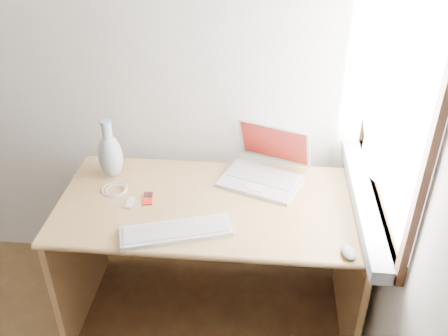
# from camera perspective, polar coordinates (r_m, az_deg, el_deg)

# --- Properties ---
(back_wall) EXTENTS (3.50, 0.04, 2.60)m
(back_wall) POSITION_cam_1_polar(r_m,az_deg,el_deg) (2.65, -23.91, 13.66)
(back_wall) COLOR white
(back_wall) RESTS_ON floor
(window) EXTENTS (0.11, 0.99, 1.10)m
(window) POSITION_cam_1_polar(r_m,az_deg,el_deg) (1.98, 18.63, 8.20)
(window) COLOR white
(window) RESTS_ON right_wall
(desk) EXTENTS (1.36, 0.68, 0.72)m
(desk) POSITION_cam_1_polar(r_m,az_deg,el_deg) (2.41, -1.25, -6.72)
(desk) COLOR tan
(desk) RESTS_ON floor
(laptop) EXTENTS (0.42, 0.41, 0.24)m
(laptop) POSITION_cam_1_polar(r_m,az_deg,el_deg) (2.37, 4.27, 0.07)
(laptop) COLOR silver
(laptop) RESTS_ON desk
(external_keyboard) EXTENTS (0.47, 0.26, 0.02)m
(external_keyboard) POSITION_cam_1_polar(r_m,az_deg,el_deg) (2.06, -5.51, -7.20)
(external_keyboard) COLOR white
(external_keyboard) RESTS_ON desk
(mouse) EXTENTS (0.07, 0.10, 0.03)m
(mouse) POSITION_cam_1_polar(r_m,az_deg,el_deg) (2.01, 14.06, -9.31)
(mouse) COLOR silver
(mouse) RESTS_ON desk
(ipod) EXTENTS (0.06, 0.10, 0.01)m
(ipod) POSITION_cam_1_polar(r_m,az_deg,el_deg) (2.27, -8.68, -3.45)
(ipod) COLOR #B61A0C
(ipod) RESTS_ON desk
(cable_coil) EXTENTS (0.14, 0.14, 0.01)m
(cable_coil) POSITION_cam_1_polar(r_m,az_deg,el_deg) (2.35, -12.39, -2.43)
(cable_coil) COLOR white
(cable_coil) RESTS_ON desk
(remote) EXTENTS (0.03, 0.08, 0.01)m
(remote) POSITION_cam_1_polar(r_m,az_deg,el_deg) (2.25, -10.70, -3.90)
(remote) COLOR white
(remote) RESTS_ON desk
(vase) EXTENTS (0.11, 0.11, 0.29)m
(vase) POSITION_cam_1_polar(r_m,az_deg,el_deg) (2.40, -12.90, 1.55)
(vase) COLOR silver
(vase) RESTS_ON desk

